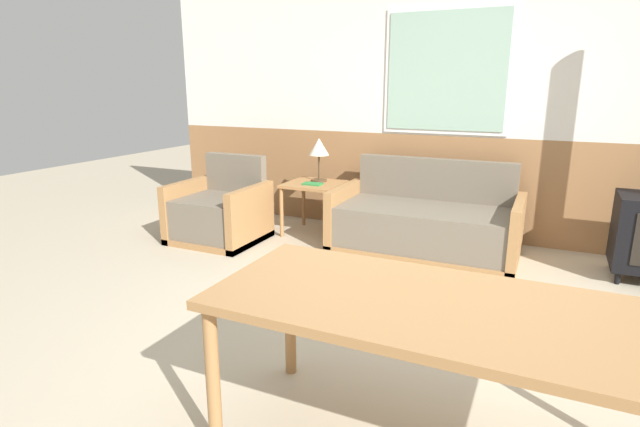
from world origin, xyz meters
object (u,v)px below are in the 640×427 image
couch (425,225)px  table_lamp (319,149)px  armchair (220,214)px  side_table (314,191)px  dining_table (439,320)px

couch → table_lamp: size_ratio=3.77×
armchair → side_table: bearing=31.6°
armchair → dining_table: armchair is taller
side_table → table_lamp: table_lamp is taller
table_lamp → dining_table: size_ratio=0.25×
side_table → dining_table: dining_table is taller
couch → armchair: bearing=-164.7°
table_lamp → armchair: bearing=-138.0°
armchair → table_lamp: bearing=35.4°
armchair → side_table: (0.78, 0.61, 0.20)m
armchair → dining_table: 3.47m
armchair → couch: bearing=8.7°
side_table → table_lamp: (0.01, 0.10, 0.43)m
side_table → table_lamp: size_ratio=1.24×
armchair → side_table: 1.01m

